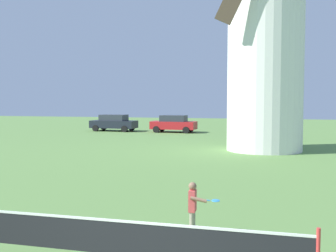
{
  "coord_description": "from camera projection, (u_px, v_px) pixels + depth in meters",
  "views": [
    {
      "loc": [
        2.03,
        -4.01,
        2.95
      ],
      "look_at": [
        -0.01,
        4.0,
        2.41
      ],
      "focal_mm": 42.66,
      "sensor_mm": 36.0,
      "label": 1
    }
  ],
  "objects": [
    {
      "name": "windmill",
      "position": [
        266.0,
        17.0,
        22.85
      ],
      "size": [
        9.58,
        5.05,
        16.45
      ],
      "color": "white",
      "rests_on": "ground_plane"
    },
    {
      "name": "parked_car_red",
      "position": [
        174.0,
        123.0,
        36.31
      ],
      "size": [
        4.16,
        2.04,
        1.56
      ],
      "color": "red",
      "rests_on": "ground_plane"
    },
    {
      "name": "parked_car_black",
      "position": [
        114.0,
        123.0,
        37.79
      ],
      "size": [
        4.44,
        2.09,
        1.56
      ],
      "color": "#1E232D",
      "rests_on": "ground_plane"
    },
    {
      "name": "tennis_net",
      "position": [
        138.0,
        240.0,
        6.46
      ],
      "size": [
        5.57,
        0.06,
        1.1
      ],
      "color": "red",
      "rests_on": "ground_plane"
    },
    {
      "name": "player_far",
      "position": [
        194.0,
        205.0,
        8.65
      ],
      "size": [
        0.7,
        0.47,
        1.17
      ],
      "color": "#9E937F",
      "rests_on": "ground_plane"
    }
  ]
}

